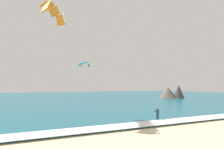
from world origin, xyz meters
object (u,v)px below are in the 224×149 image
Objects in this scene: kite_primary at (52,10)px; surfboard at (158,121)px; kitesurfer at (157,113)px; kite_distant at (85,64)px.

surfboard is at bearing -34.39° from kite_primary.
kite_distant is (5.30, 36.80, 9.38)m from kitesurfer.
kite_distant reaches higher than kitesurfer.
kite_primary is at bearing 145.61° from surfboard.
surfboard is 38.60m from kite_distant.
kitesurfer is (0.00, 0.02, 0.91)m from surfboard.
kitesurfer is 19.03m from kite_primary.
kite_primary reaches higher than surfboard.
kite_primary is 3.57× the size of kite_distant.
kite_distant is at bearing 81.81° from kitesurfer.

